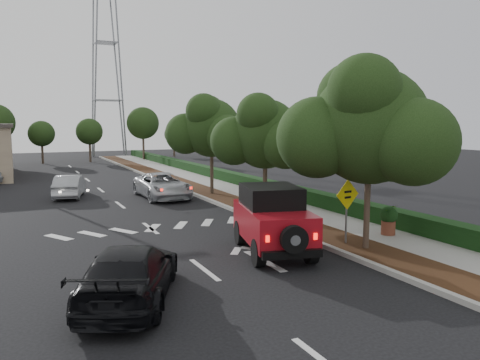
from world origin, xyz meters
TOP-DOWN VIEW (x-y plane):
  - ground at (0.00, 0.00)m, footprint 120.00×120.00m
  - curb at (4.60, 12.00)m, footprint 0.20×70.00m
  - planting_strip at (5.60, 12.00)m, footprint 1.80×70.00m
  - sidewalk at (7.50, 12.00)m, footprint 2.00×70.00m
  - hedge at (8.90, 12.00)m, footprint 0.80×70.00m
  - transmission_tower at (6.00, 48.00)m, footprint 7.00×4.00m
  - street_tree_near at (5.60, -0.50)m, footprint 3.80×3.80m
  - street_tree_mid at (5.60, 6.50)m, footprint 3.20×3.20m
  - street_tree_far at (5.60, 13.00)m, footprint 3.40×3.40m
  - red_jeep at (2.74, 0.87)m, footprint 2.78×4.49m
  - silver_suv_ahead at (2.67, 13.32)m, footprint 2.40×5.12m
  - black_suv_oncoming at (-2.48, -1.46)m, footprint 3.69×5.11m
  - silver_sedan_oncoming at (-2.08, 15.82)m, footprint 2.25×4.16m
  - speed_hump_sign at (5.40, 0.29)m, footprint 1.04×0.16m
  - terracotta_planter at (7.62, 0.61)m, footprint 0.65×0.65m

SIDE VIEW (x-z plane):
  - ground at x=0.00m, z-range 0.00..0.00m
  - transmission_tower at x=6.00m, z-range -14.00..14.00m
  - street_tree_near at x=5.60m, z-range -2.96..2.96m
  - street_tree_mid at x=5.60m, z-range -2.66..2.66m
  - street_tree_far at x=5.60m, z-range -2.81..2.81m
  - planting_strip at x=5.60m, z-range 0.00..0.12m
  - sidewalk at x=7.50m, z-range 0.00..0.12m
  - curb at x=4.60m, z-range 0.00..0.15m
  - hedge at x=8.90m, z-range 0.00..0.80m
  - silver_sedan_oncoming at x=-2.08m, z-range 0.00..1.30m
  - black_suv_oncoming at x=-2.48m, z-range 0.00..1.37m
  - silver_suv_ahead at x=2.67m, z-range 0.00..1.42m
  - terracotta_planter at x=7.62m, z-range 0.20..1.33m
  - red_jeep at x=2.74m, z-range 0.02..2.22m
  - speed_hump_sign at x=5.40m, z-range 0.43..2.67m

